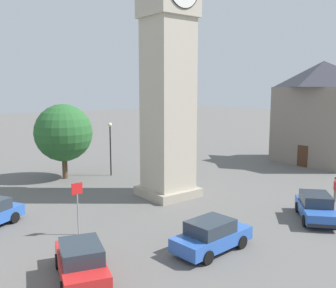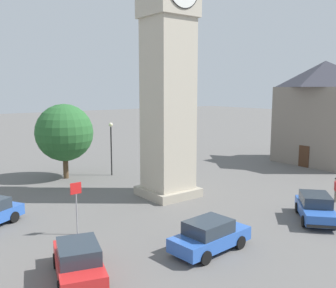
# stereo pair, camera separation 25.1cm
# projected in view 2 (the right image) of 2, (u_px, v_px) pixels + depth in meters

# --- Properties ---
(ground_plane) EXTENTS (200.00, 200.00, 0.00)m
(ground_plane) POSITION_uv_depth(u_px,v_px,m) (168.00, 195.00, 26.98)
(ground_plane) COLOR #605E5B
(clock_tower) EXTENTS (4.33, 4.33, 22.13)m
(clock_tower) POSITION_uv_depth(u_px,v_px,m) (168.00, 8.00, 25.07)
(clock_tower) COLOR #A59C89
(clock_tower) RESTS_ON ground
(car_blue_kerb) EXTENTS (4.25, 2.06, 1.53)m
(car_blue_kerb) POSITION_uv_depth(u_px,v_px,m) (210.00, 235.00, 17.65)
(car_blue_kerb) COLOR #2D5BB7
(car_blue_kerb) RESTS_ON ground
(car_red_corner) EXTENTS (4.19, 4.02, 1.53)m
(car_red_corner) POSITION_uv_depth(u_px,v_px,m) (315.00, 207.00, 21.81)
(car_red_corner) COLOR #2D5BB7
(car_red_corner) RESTS_ON ground
(car_white_side) EXTENTS (2.82, 4.44, 1.53)m
(car_white_side) POSITION_uv_depth(u_px,v_px,m) (78.00, 261.00, 15.07)
(car_white_side) COLOR red
(car_white_side) RESTS_ON ground
(pedestrian) EXTENTS (0.48, 0.39, 1.69)m
(pedestrian) POSITION_uv_depth(u_px,v_px,m) (336.00, 187.00, 25.29)
(pedestrian) COLOR #706656
(pedestrian) RESTS_ON ground
(tree) EXTENTS (4.83, 4.83, 6.36)m
(tree) POSITION_uv_depth(u_px,v_px,m) (64.00, 133.00, 31.59)
(tree) COLOR brown
(tree) RESTS_ON ground
(building_shop_left) EXTENTS (6.07, 8.57, 10.33)m
(building_shop_left) POSITION_uv_depth(u_px,v_px,m) (323.00, 112.00, 37.69)
(building_shop_left) COLOR slate
(building_shop_left) RESTS_ON ground
(lamp_post) EXTENTS (0.36, 0.36, 4.68)m
(lamp_post) POSITION_uv_depth(u_px,v_px,m) (111.00, 140.00, 32.81)
(lamp_post) COLOR black
(lamp_post) RESTS_ON ground
(road_sign) EXTENTS (0.60, 0.07, 2.80)m
(road_sign) POSITION_uv_depth(u_px,v_px,m) (76.00, 200.00, 19.49)
(road_sign) COLOR gray
(road_sign) RESTS_ON ground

